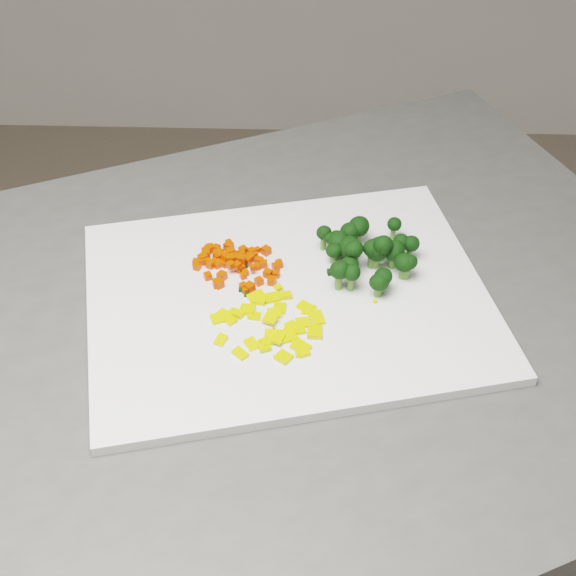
{
  "coord_description": "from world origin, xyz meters",
  "views": [
    {
      "loc": [
        -0.25,
        -0.61,
        1.55
      ],
      "look_at": [
        -0.28,
        0.09,
        0.92
      ],
      "focal_mm": 50.0,
      "sensor_mm": 36.0,
      "label": 1
    }
  ],
  "objects_px": {
    "counter_block": "(254,538)",
    "pepper_pile": "(265,324)",
    "broccoli_pile": "(370,245)",
    "cutting_board": "(288,298)",
    "carrot_pile": "(237,260)"
  },
  "relations": [
    {
      "from": "cutting_board",
      "to": "broccoli_pile",
      "type": "bearing_deg",
      "value": 31.8
    },
    {
      "from": "cutting_board",
      "to": "broccoli_pile",
      "type": "relative_size",
      "value": 3.75
    },
    {
      "from": "pepper_pile",
      "to": "broccoli_pile",
      "type": "relative_size",
      "value": 0.97
    },
    {
      "from": "carrot_pile",
      "to": "broccoli_pile",
      "type": "bearing_deg",
      "value": 6.01
    },
    {
      "from": "cutting_board",
      "to": "pepper_pile",
      "type": "relative_size",
      "value": 3.88
    },
    {
      "from": "broccoli_pile",
      "to": "pepper_pile",
      "type": "bearing_deg",
      "value": -135.37
    },
    {
      "from": "counter_block",
      "to": "pepper_pile",
      "type": "xyz_separation_m",
      "value": [
        0.03,
        -0.01,
        0.47
      ]
    },
    {
      "from": "counter_block",
      "to": "broccoli_pile",
      "type": "height_order",
      "value": "broccoli_pile"
    },
    {
      "from": "counter_block",
      "to": "pepper_pile",
      "type": "bearing_deg",
      "value": -27.43
    },
    {
      "from": "carrot_pile",
      "to": "counter_block",
      "type": "bearing_deg",
      "value": -82.03
    },
    {
      "from": "counter_block",
      "to": "broccoli_pile",
      "type": "bearing_deg",
      "value": 35.14
    },
    {
      "from": "carrot_pile",
      "to": "pepper_pile",
      "type": "distance_m",
      "value": 0.11
    },
    {
      "from": "carrot_pile",
      "to": "pepper_pile",
      "type": "relative_size",
      "value": 0.86
    },
    {
      "from": "counter_block",
      "to": "broccoli_pile",
      "type": "relative_size",
      "value": 8.88
    },
    {
      "from": "broccoli_pile",
      "to": "carrot_pile",
      "type": "bearing_deg",
      "value": -173.99
    }
  ]
}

